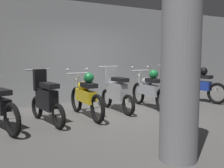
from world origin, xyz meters
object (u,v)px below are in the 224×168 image
object	(u,v)px
motorbike_slot_1	(46,100)
motorbike_slot_6	(197,85)
motorbike_slot_2	(86,95)
support_pillar	(181,53)
motorbike_slot_5	(174,87)
motorbike_slot_4	(150,89)
motorbike_slot_3	(116,91)

from	to	relation	value
motorbike_slot_1	motorbike_slot_6	xyz separation A→B (m)	(4.92, -0.06, 0.00)
motorbike_slot_2	support_pillar	world-z (taller)	support_pillar
motorbike_slot_5	motorbike_slot_6	bearing A→B (deg)	-3.28
motorbike_slot_1	motorbike_slot_5	world-z (taller)	same
motorbike_slot_2	support_pillar	xyz separation A→B (m)	(-0.12, -3.05, 1.01)
motorbike_slot_1	motorbike_slot_2	world-z (taller)	motorbike_slot_1
motorbike_slot_4	motorbike_slot_6	bearing A→B (deg)	-0.88
motorbike_slot_4	motorbike_slot_1	bearing A→B (deg)	179.39
motorbike_slot_1	motorbike_slot_6	size ratio (longest dim) A/B	0.87
motorbike_slot_3	motorbike_slot_2	bearing A→B (deg)	-170.75
support_pillar	motorbike_slot_6	bearing A→B (deg)	36.29
motorbike_slot_5	motorbike_slot_1	bearing A→B (deg)	179.92
motorbike_slot_4	motorbike_slot_6	size ratio (longest dim) A/B	1.00
motorbike_slot_3	motorbike_slot_5	distance (m)	1.98
motorbike_slot_1	motorbike_slot_4	world-z (taller)	motorbike_slot_1
motorbike_slot_6	motorbike_slot_5	bearing A→B (deg)	176.72
motorbike_slot_6	support_pillar	size ratio (longest dim) A/B	0.63
motorbike_slot_2	support_pillar	size ratio (longest dim) A/B	0.63
motorbike_slot_6	support_pillar	bearing A→B (deg)	-143.71
motorbike_slot_2	support_pillar	distance (m)	3.22
motorbike_slot_6	support_pillar	distance (m)	5.13
motorbike_slot_1	motorbike_slot_6	bearing A→B (deg)	-0.72
motorbike_slot_5	motorbike_slot_6	world-z (taller)	motorbike_slot_5
motorbike_slot_5	motorbike_slot_2	bearing A→B (deg)	179.65
motorbike_slot_2	motorbike_slot_1	bearing A→B (deg)	-179.28
motorbike_slot_1	motorbike_slot_2	xyz separation A→B (m)	(0.99, 0.01, 0.00)
motorbike_slot_2	motorbike_slot_4	bearing A→B (deg)	-1.27
motorbike_slot_3	motorbike_slot_1	bearing A→B (deg)	-174.99
motorbike_slot_1	motorbike_slot_5	size ratio (longest dim) A/B	1.00
motorbike_slot_1	motorbike_slot_3	world-z (taller)	same
motorbike_slot_1	motorbike_slot_6	world-z (taller)	motorbike_slot_1
motorbike_slot_1	support_pillar	size ratio (longest dim) A/B	0.55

